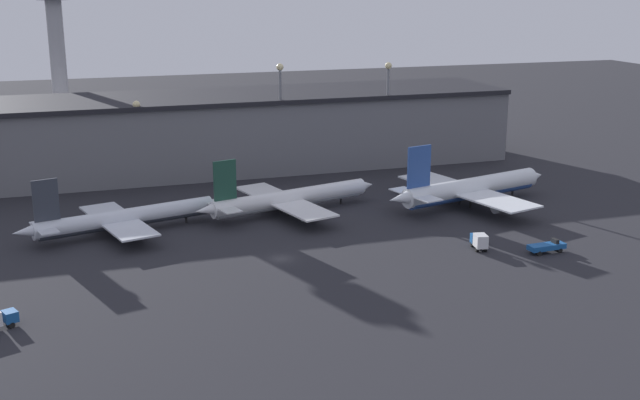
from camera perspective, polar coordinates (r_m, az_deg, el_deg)
The scene contains 11 objects.
ground at distance 146.69m, azimuth -2.82°, elevation -4.19°, with size 600.00×600.00×0.00m, color #26262B.
terminal_building at distance 215.64m, azimuth -8.15°, elevation 4.78°, with size 164.45×31.55×19.92m.
airplane_0 at distance 164.87m, azimuth -13.78°, elevation -1.27°, with size 42.77×28.25×13.06m.
airplane_1 at distance 174.02m, azimuth -2.24°, elevation 0.09°, with size 43.95×33.01×13.57m.
airplane_2 at distance 183.00m, azimuth 10.62°, elevation 0.81°, with size 45.18×38.33×15.27m.
service_vehicle_1 at distance 153.88m, azimuth 11.27°, elevation -2.85°, with size 2.97×4.97×3.13m.
service_vehicle_2 at distance 155.22m, azimuth 15.84°, elevation -3.21°, with size 7.39×2.76×2.49m.
lamp_post_1 at distance 198.85m, azimuth -12.81°, elevation 4.77°, with size 1.80×1.80×21.25m.
lamp_post_2 at distance 204.31m, azimuth -2.83°, elevation 6.63°, with size 1.80×1.80×28.99m.
lamp_post_3 at distance 213.80m, azimuth 4.83°, elevation 6.90°, with size 1.80×1.80×28.42m.
control_tower at distance 240.53m, azimuth -18.17°, elevation 9.85°, with size 9.00×9.00×50.59m.
Camera 1 is at (-35.73, -133.54, 49.07)m, focal length 45.00 mm.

